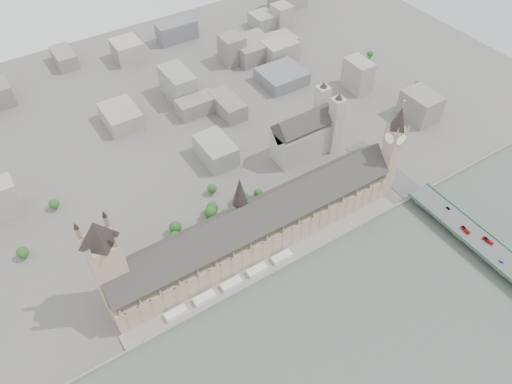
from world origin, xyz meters
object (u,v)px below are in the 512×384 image
westminster_bridge (478,243)px  red_bus_north (465,230)px  elizabeth_tower (393,146)px  car_silver (448,208)px  victoria_tower (107,263)px  red_bus_south (488,241)px  car_blue (501,262)px  westminster_abbey (307,133)px  palace_of_westminster (255,227)px

westminster_bridge → red_bus_north: size_ratio=34.29×
elizabeth_tower → car_silver: 78.37m
victoria_tower → red_bus_north: 300.99m
car_silver → red_bus_south: bearing=-94.1°
victoria_tower → car_blue: victoria_tower is taller
westminster_bridge → car_silver: (3.91, 39.50, 5.77)m
victoria_tower → car_blue: size_ratio=24.50×
westminster_bridge → westminster_abbey: size_ratio=4.78×
westminster_bridge → car_silver: car_silver is taller
palace_of_westminster → red_bus_south: palace_of_westminster is taller
elizabeth_tower → victoria_tower: elizabeth_tower is taller
elizabeth_tower → red_bus_north: elizabeth_tower is taller
westminster_bridge → red_bus_south: bearing=-59.7°
elizabeth_tower → westminster_abbey: bearing=107.3°
victoria_tower → car_blue: (279.05, -139.62, -44.26)m
westminster_abbey → red_bus_south: 196.03m
elizabeth_tower → palace_of_westminster: bearing=175.2°
car_blue → car_silver: car_blue is taller
red_bus_south → car_silver: bearing=86.1°
victoria_tower → car_blue: bearing=-26.6°
palace_of_westminster → westminster_bridge: (162.00, -107.20, -17.58)m
westminster_abbey → car_blue: size_ratio=16.66×
victoria_tower → red_bus_north: size_ratio=10.55×
car_silver → westminster_bridge: bearing=-98.8°
westminster_abbey → car_silver: bearing=-69.0°
palace_of_westminster → red_bus_north: size_ratio=27.96×
red_bus_north → westminster_abbey: bearing=113.3°
victoria_tower → westminster_bridge: bearing=-21.8°
red_bus_north → westminster_bridge: bearing=-67.2°
victoria_tower → red_bus_south: (287.15, -118.90, -43.60)m
car_blue → red_bus_south: bearing=55.4°
victoria_tower → elizabeth_tower: bearing=-4.0°
palace_of_westminster → victoria_tower: 126.41m
red_bus_south → car_blue: red_bus_south is taller
elizabeth_tower → car_blue: elizabeth_tower is taller
westminster_bridge → westminster_abbey: 190.56m
westminster_bridge → car_blue: (-4.95, -26.12, 5.82)m
car_blue → victoria_tower: bearing=140.2°
elizabeth_tower → westminster_bridge: size_ratio=0.33×
westminster_bridge → car_blue: 27.21m
car_silver → elizabeth_tower: bearing=113.4°
red_bus_south → victoria_tower: bearing=154.6°
westminster_bridge → car_silver: size_ratio=82.95×
westminster_abbey → red_bus_north: westminster_abbey is taller
westminster_bridge → westminster_abbey: (-51.08, 182.50, 19.96)m
red_bus_north → red_bus_south: (6.73, -18.61, 0.04)m
red_bus_south → car_blue: 22.26m
westminster_bridge → westminster_abbey: westminster_abbey is taller
palace_of_westminster → elizabeth_tower: (138.00, -11.70, 35.38)m
palace_of_westminster → car_blue: size_ratio=64.93×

